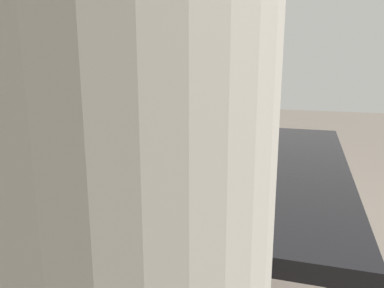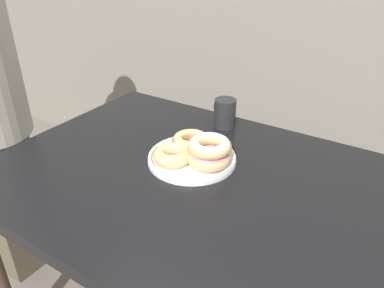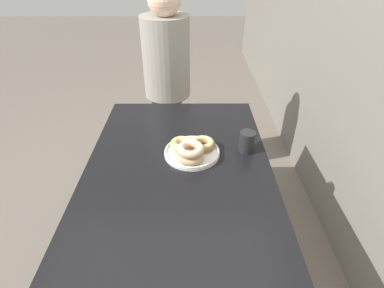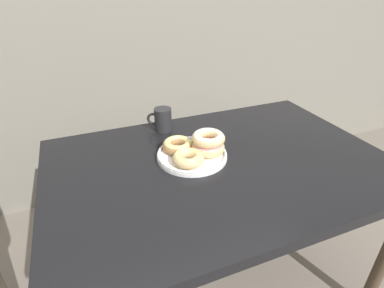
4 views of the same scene
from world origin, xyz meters
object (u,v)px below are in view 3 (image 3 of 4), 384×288
object	(u,v)px
dining_table	(179,177)
coffee_mug	(247,141)
person_figure	(167,83)
donut_plate	(192,149)

from	to	relation	value
dining_table	coffee_mug	world-z (taller)	coffee_mug
dining_table	person_figure	size ratio (longest dim) A/B	0.92
dining_table	coffee_mug	xyz separation A→B (m)	(-0.12, 0.33, 0.12)
donut_plate	person_figure	bearing A→B (deg)	-168.44
dining_table	donut_plate	bearing A→B (deg)	141.40
coffee_mug	person_figure	size ratio (longest dim) A/B	0.08
donut_plate	coffee_mug	size ratio (longest dim) A/B	2.73
dining_table	coffee_mug	bearing A→B (deg)	110.50
coffee_mug	person_figure	bearing A→B (deg)	-150.76
dining_table	person_figure	distance (m)	0.93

